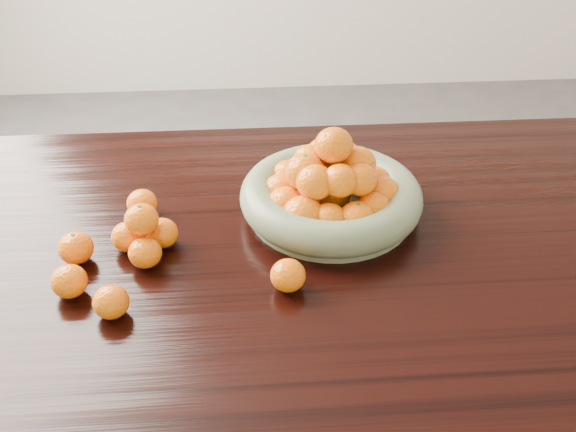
{
  "coord_description": "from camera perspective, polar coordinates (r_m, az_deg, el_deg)",
  "views": [
    {
      "loc": [
        -0.08,
        -0.99,
        1.5
      ],
      "look_at": [
        -0.02,
        -0.02,
        0.83
      ],
      "focal_mm": 40.0,
      "sensor_mm": 36.0,
      "label": 1
    }
  ],
  "objects": [
    {
      "name": "loose_orange_1",
      "position": [
        1.11,
        -15.47,
        -7.38
      ],
      "size": [
        0.06,
        0.06,
        0.06
      ],
      "primitive_type": "ellipsoid",
      "color": "orange",
      "rests_on": "dining_table"
    },
    {
      "name": "fruit_bowl",
      "position": [
        1.3,
        3.82,
        2.23
      ],
      "size": [
        0.37,
        0.37,
        0.19
      ],
      "rotation": [
        0.0,
        0.0,
        -0.35
      ],
      "color": "#6B7858",
      "rests_on": "dining_table"
    },
    {
      "name": "loose_orange_2",
      "position": [
        1.12,
        0.0,
        -5.3
      ],
      "size": [
        0.06,
        0.06,
        0.06
      ],
      "primitive_type": "ellipsoid",
      "color": "orange",
      "rests_on": "dining_table"
    },
    {
      "name": "loose_orange_4",
      "position": [
        1.34,
        -12.84,
        1.1
      ],
      "size": [
        0.06,
        0.06,
        0.06
      ],
      "primitive_type": "ellipsoid",
      "color": "orange",
      "rests_on": "dining_table"
    },
    {
      "name": "loose_orange_0",
      "position": [
        1.25,
        -18.34,
        -2.72
      ],
      "size": [
        0.06,
        0.06,
        0.06
      ],
      "primitive_type": "ellipsoid",
      "color": "orange",
      "rests_on": "dining_table"
    },
    {
      "name": "orange_pyramid",
      "position": [
        1.23,
        -12.67,
        -1.67
      ],
      "size": [
        0.13,
        0.12,
        0.11
      ],
      "rotation": [
        0.0,
        0.0,
        0.12
      ],
      "color": "orange",
      "rests_on": "dining_table"
    },
    {
      "name": "loose_orange_3",
      "position": [
        1.17,
        -18.87,
        -5.51
      ],
      "size": [
        0.06,
        0.06,
        0.06
      ],
      "primitive_type": "ellipsoid",
      "color": "orange",
      "rests_on": "dining_table"
    },
    {
      "name": "dining_table",
      "position": [
        1.3,
        0.61,
        -5.63
      ],
      "size": [
        2.0,
        1.0,
        0.75
      ],
      "color": "black",
      "rests_on": "ground"
    }
  ]
}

